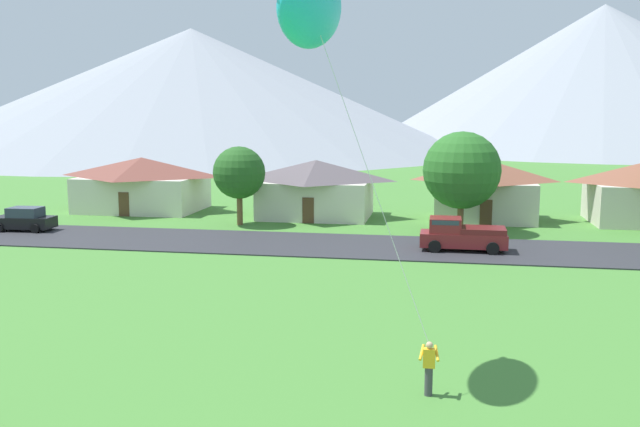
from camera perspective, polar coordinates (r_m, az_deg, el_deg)
The scene contains 11 objects.
road_strip at distance 42.77m, azimuth 3.01°, elevation -2.76°, with size 160.00×7.81×0.08m, color #2D2D33.
mountain_far_west_ridge at distance 179.03m, azimuth 22.79°, elevation 10.64°, with size 116.24×116.24×34.21m, color #8E939E.
mountain_west_ridge at distance 151.58m, azimuth -10.78°, elevation 10.21°, with size 120.65×120.65×26.58m, color #8E939E.
house_leftmost at distance 54.67m, azimuth -0.33°, elevation 2.22°, with size 9.39×7.36×4.65m.
house_right_center at distance 60.38m, azimuth -14.86°, elevation 2.52°, with size 10.76×7.79×4.62m.
house_rightmost at distance 54.66m, azimuth 13.76°, elevation 2.08°, with size 8.28×6.80×4.82m.
tree_left_of_center at distance 48.24m, azimuth 11.96°, elevation 3.61°, with size 5.46×5.46×7.16m.
tree_right_of_center at distance 50.85m, azimuth -6.89°, elevation 3.45°, with size 3.95×3.95×5.95m.
parked_car_black_mid_west at distance 52.38m, azimuth -23.82°, elevation -0.48°, with size 4.28×2.24×1.68m.
pickup_truck_maroon_west_side at distance 41.88m, azimuth 11.89°, elevation -1.75°, with size 5.21×2.35×1.99m.
kite_flyer_with_kite at distance 21.61m, azimuth -0.85°, elevation 17.01°, with size 5.47×4.40×12.93m.
Camera 1 is at (5.14, -10.41, 8.38)m, focal length 37.66 mm.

